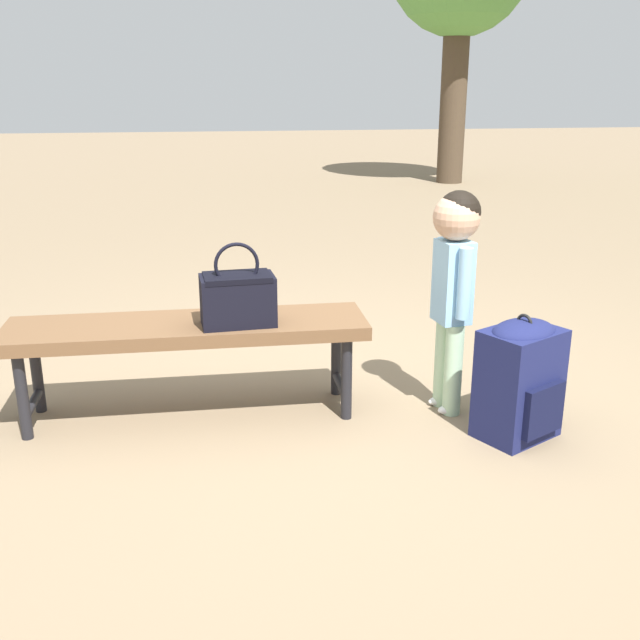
# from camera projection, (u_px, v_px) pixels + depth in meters

# --- Properties ---
(ground_plane) EXTENTS (40.00, 40.00, 0.00)m
(ground_plane) POSITION_uv_depth(u_px,v_px,m) (332.00, 407.00, 3.50)
(ground_plane) COLOR #7F6B51
(ground_plane) RESTS_ON ground
(park_bench) EXTENTS (1.60, 0.41, 0.45)m
(park_bench) POSITION_uv_depth(u_px,v_px,m) (188.00, 334.00, 3.30)
(park_bench) COLOR brown
(park_bench) RESTS_ON ground
(handbag) EXTENTS (0.33, 0.20, 0.37)m
(handbag) POSITION_uv_depth(u_px,v_px,m) (238.00, 297.00, 3.22)
(handbag) COLOR black
(handbag) RESTS_ON park_bench
(child_standing) EXTENTS (0.21, 0.28, 1.03)m
(child_standing) POSITION_uv_depth(u_px,v_px,m) (454.00, 267.00, 3.27)
(child_standing) COLOR #B2D8B2
(child_standing) RESTS_ON ground
(backpack_large) EXTENTS (0.40, 0.37, 0.55)m
(backpack_large) POSITION_uv_depth(u_px,v_px,m) (520.00, 376.00, 3.14)
(backpack_large) COLOR #191E4C
(backpack_large) RESTS_ON ground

